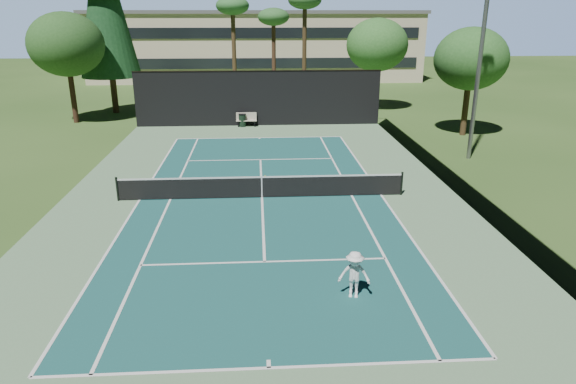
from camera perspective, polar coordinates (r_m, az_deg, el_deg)
name	(u,v)px	position (r m, az deg, el deg)	size (l,w,h in m)	color
ground	(262,198)	(23.30, -2.91, -0.65)	(160.00, 160.00, 0.00)	#335520
apron_slab	(262,198)	(23.30, -2.91, -0.64)	(18.00, 32.00, 0.01)	#658D63
court_surface	(262,198)	(23.29, -2.91, -0.62)	(10.97, 23.77, 0.01)	#1A5351
court_lines	(262,197)	(23.29, -2.91, -0.60)	(11.07, 23.87, 0.01)	white
tennis_net	(262,186)	(23.11, -2.93, 0.65)	(12.90, 0.10, 1.10)	black
fence	(261,155)	(22.76, -3.00, 4.17)	(18.04, 32.05, 4.03)	black
player	(354,275)	(15.21, 7.38, -9.11)	(0.94, 0.54, 1.45)	white
tennis_ball_b	(245,177)	(26.24, -4.83, 1.68)	(0.06, 0.06, 0.06)	#B4CC2E
tennis_ball_c	(265,176)	(26.37, -2.57, 1.81)	(0.06, 0.06, 0.06)	#CEDF32
tennis_ball_d	(149,182)	(26.31, -15.20, 1.12)	(0.08, 0.08, 0.08)	#CDDD32
park_bench	(246,119)	(38.37, -4.65, 8.09)	(1.50, 0.45, 1.02)	beige
trash_bin	(242,120)	(38.32, -5.10, 7.95)	(0.56, 0.56, 0.95)	black
palm_a	(233,10)	(45.96, -6.17, 19.45)	(2.80, 2.80, 9.32)	#4E3921
palm_b	(273,20)	(47.95, -1.62, 18.54)	(2.80, 2.80, 8.42)	#482E1F
palm_c	(305,5)	(45.12, 1.88, 20.08)	(2.80, 2.80, 9.77)	#47341E
decid_tree_a	(377,45)	(45.15, 9.86, 15.78)	(5.12, 5.12, 7.62)	#4B3620
decid_tree_b	(471,59)	(36.87, 19.66, 13.74)	(4.80, 4.80, 7.14)	#4C3720
decid_tree_c	(66,45)	(42.30, -23.44, 14.79)	(5.44, 5.44, 8.09)	#42291C
campus_building	(256,44)	(68.00, -3.52, 16.04)	(40.50, 12.50, 8.30)	beige
light_pole	(482,42)	(30.49, 20.76, 15.31)	(0.90, 0.25, 12.22)	gray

